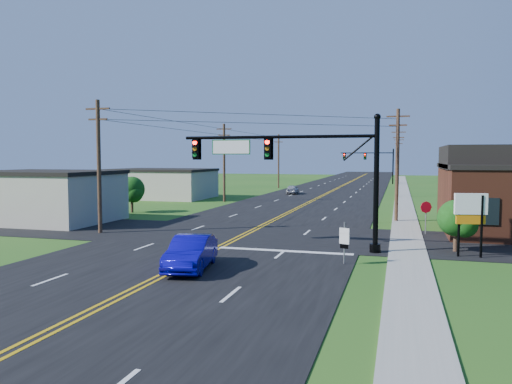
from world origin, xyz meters
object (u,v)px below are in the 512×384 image
(signal_mast_main, at_px, (295,165))
(blue_car, at_px, (191,253))
(signal_mast_far, at_px, (370,160))
(stop_sign, at_px, (426,211))
(route_sign, at_px, (344,240))

(signal_mast_main, xyz_separation_m, blue_car, (-3.47, -6.49, -3.99))
(signal_mast_main, distance_m, signal_mast_far, 72.00)
(stop_sign, bearing_deg, blue_car, -152.46)
(signal_mast_main, height_order, stop_sign, signal_mast_main)
(signal_mast_far, height_order, stop_sign, signal_mast_far)
(blue_car, bearing_deg, signal_mast_main, 52.29)
(blue_car, distance_m, stop_sign, 17.72)
(signal_mast_far, distance_m, stop_sign, 65.00)
(signal_mast_main, relative_size, route_sign, 5.48)
(route_sign, xyz_separation_m, stop_sign, (4.23, 10.93, 0.41))
(signal_mast_main, relative_size, stop_sign, 5.04)
(blue_car, bearing_deg, stop_sign, 42.55)
(blue_car, xyz_separation_m, stop_sign, (10.86, 13.97, 0.85))
(signal_mast_far, relative_size, route_sign, 5.32)
(stop_sign, bearing_deg, route_sign, -135.76)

